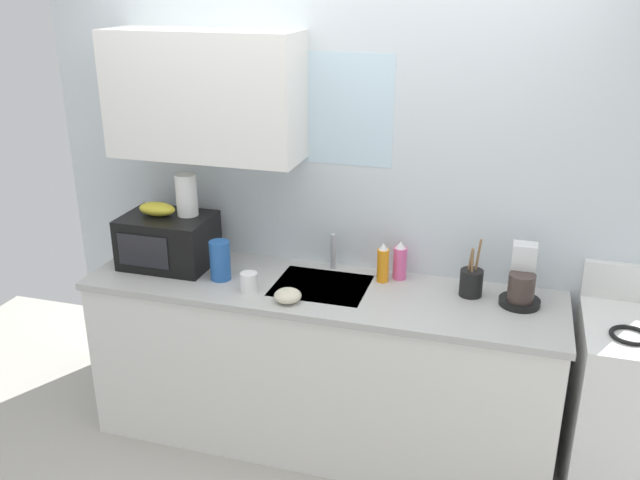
{
  "coord_description": "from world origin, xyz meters",
  "views": [
    {
      "loc": [
        0.87,
        -2.93,
        2.34
      ],
      "look_at": [
        0.0,
        0.0,
        1.15
      ],
      "focal_mm": 38.29,
      "sensor_mm": 36.0,
      "label": 1
    }
  ],
  "objects": [
    {
      "name": "coffee_maker",
      "position": [
        0.95,
        0.11,
        1.0
      ],
      "size": [
        0.19,
        0.21,
        0.28
      ],
      "color": "black",
      "rests_on": "counter_unit"
    },
    {
      "name": "kitchen_wall_assembly",
      "position": [
        -0.12,
        0.31,
        1.36
      ],
      "size": [
        3.14,
        0.42,
        2.5
      ],
      "color": "silver",
      "rests_on": "ground"
    },
    {
      "name": "mug_white",
      "position": [
        -0.32,
        -0.14,
        0.95
      ],
      "size": [
        0.08,
        0.08,
        0.09
      ],
      "primitive_type": "cylinder",
      "color": "white",
      "rests_on": "counter_unit"
    },
    {
      "name": "banana_bunch",
      "position": [
        -0.9,
        0.05,
        1.2
      ],
      "size": [
        0.2,
        0.11,
        0.07
      ],
      "primitive_type": "ellipsoid",
      "color": "gold",
      "rests_on": "microwave"
    },
    {
      "name": "cereal_canister",
      "position": [
        -0.51,
        -0.05,
        1.0
      ],
      "size": [
        0.1,
        0.1,
        0.2
      ],
      "primitive_type": "cylinder",
      "color": "#2659A5",
      "rests_on": "counter_unit"
    },
    {
      "name": "stove_range",
      "position": [
        1.53,
        0.0,
        0.46
      ],
      "size": [
        0.6,
        0.6,
        1.08
      ],
      "color": "white",
      "rests_on": "ground"
    },
    {
      "name": "utensil_crock",
      "position": [
        0.72,
        0.12,
        0.97
      ],
      "size": [
        0.11,
        0.11,
        0.29
      ],
      "color": "black",
      "rests_on": "counter_unit"
    },
    {
      "name": "counter_unit",
      "position": [
        0.0,
        0.0,
        0.46
      ],
      "size": [
        2.37,
        0.63,
        0.9
      ],
      "color": "white",
      "rests_on": "ground"
    },
    {
      "name": "microwave",
      "position": [
        -0.85,
        0.05,
        1.04
      ],
      "size": [
        0.46,
        0.35,
        0.27
      ],
      "color": "black",
      "rests_on": "counter_unit"
    },
    {
      "name": "dish_soap_bottle_orange",
      "position": [
        0.28,
        0.16,
        1.0
      ],
      "size": [
        0.06,
        0.06,
        0.21
      ],
      "color": "orange",
      "rests_on": "counter_unit"
    },
    {
      "name": "sink_faucet",
      "position": [
        0.0,
        0.24,
        1.0
      ],
      "size": [
        0.03,
        0.03,
        0.19
      ],
      "primitive_type": "cylinder",
      "color": "#B2B5BA",
      "rests_on": "counter_unit"
    },
    {
      "name": "small_bowl",
      "position": [
        -0.1,
        -0.2,
        0.93
      ],
      "size": [
        0.13,
        0.13,
        0.06
      ],
      "primitive_type": "ellipsoid",
      "color": "beige",
      "rests_on": "counter_unit"
    },
    {
      "name": "paper_towel_roll",
      "position": [
        -0.75,
        0.1,
        1.28
      ],
      "size": [
        0.11,
        0.11,
        0.22
      ],
      "primitive_type": "cylinder",
      "color": "white",
      "rests_on": "microwave"
    },
    {
      "name": "dish_soap_bottle_pink",
      "position": [
        0.36,
        0.22,
        0.99
      ],
      "size": [
        0.07,
        0.07,
        0.2
      ],
      "color": "#E55999",
      "rests_on": "counter_unit"
    }
  ]
}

